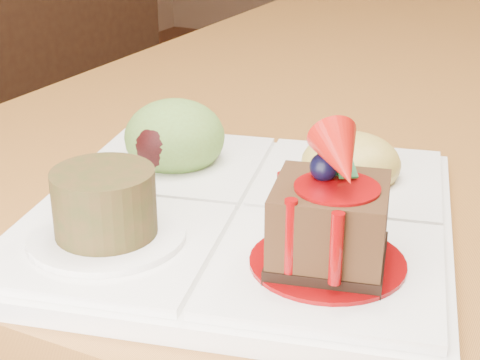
% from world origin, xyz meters
% --- Properties ---
extents(chair_left, '(0.51, 0.51, 1.04)m').
position_xyz_m(chair_left, '(-0.75, -0.06, 0.59)').
color(chair_left, black).
rests_on(chair_left, ground).
extents(sampler_plate, '(0.32, 0.32, 0.10)m').
position_xyz_m(sampler_plate, '(-0.16, -0.74, 0.77)').
color(sampler_plate, white).
rests_on(sampler_plate, dining_table).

